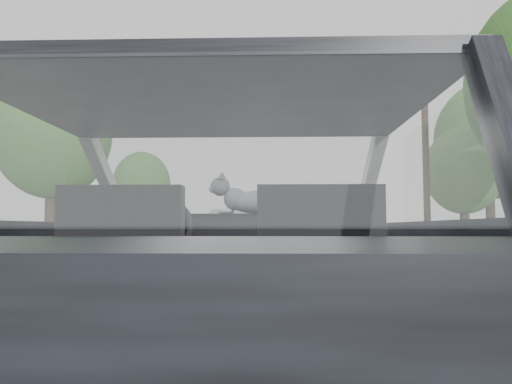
# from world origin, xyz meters

# --- Properties ---
(subject_car) EXTENTS (1.80, 4.00, 1.45)m
(subject_car) POSITION_xyz_m (0.00, 0.00, 0.72)
(subject_car) COLOR black
(subject_car) RESTS_ON ground
(dashboard) EXTENTS (1.58, 0.45, 0.30)m
(dashboard) POSITION_xyz_m (0.00, 0.62, 0.85)
(dashboard) COLOR black
(dashboard) RESTS_ON subject_car
(driver_seat) EXTENTS (0.50, 0.72, 0.42)m
(driver_seat) POSITION_xyz_m (-0.40, -0.29, 0.88)
(driver_seat) COLOR #252629
(driver_seat) RESTS_ON subject_car
(passenger_seat) EXTENTS (0.50, 0.72, 0.42)m
(passenger_seat) POSITION_xyz_m (0.40, -0.29, 0.88)
(passenger_seat) COLOR #252629
(passenger_seat) RESTS_ON subject_car
(steering_wheel) EXTENTS (0.36, 0.36, 0.04)m
(steering_wheel) POSITION_xyz_m (-0.40, 0.33, 0.92)
(steering_wheel) COLOR black
(steering_wheel) RESTS_ON dashboard
(cat) EXTENTS (0.58, 0.21, 0.26)m
(cat) POSITION_xyz_m (0.15, 0.61, 1.08)
(cat) COLOR gray
(cat) RESTS_ON dashboard
(guardrail) EXTENTS (0.05, 90.00, 0.32)m
(guardrail) POSITION_xyz_m (4.30, 10.00, 0.58)
(guardrail) COLOR gray
(guardrail) RESTS_ON ground
(other_car) EXTENTS (2.35, 5.01, 1.60)m
(other_car) POSITION_xyz_m (-1.14, 15.36, 0.80)
(other_car) COLOR #A6A6A7
(other_car) RESTS_ON ground
(highway_sign) EXTENTS (0.34, 0.94, 2.37)m
(highway_sign) POSITION_xyz_m (5.92, 25.56, 1.19)
(highway_sign) COLOR #114417
(highway_sign) RESTS_ON ground
(utility_pole) EXTENTS (0.30, 0.30, 7.83)m
(utility_pole) POSITION_xyz_m (6.07, 16.67, 3.92)
(utility_pole) COLOR #332417
(utility_pole) RESTS_ON ground
(tree_2) EXTENTS (4.02, 4.02, 6.01)m
(tree_2) POSITION_xyz_m (10.20, 23.83, 3.01)
(tree_2) COLOR #265221
(tree_2) RESTS_ON ground
(tree_3) EXTENTS (7.67, 7.67, 9.93)m
(tree_3) POSITION_xyz_m (13.85, 29.22, 4.96)
(tree_3) COLOR #265221
(tree_3) RESTS_ON ground
(tree_5) EXTENTS (6.39, 6.39, 8.56)m
(tree_5) POSITION_xyz_m (-10.54, 21.40, 4.28)
(tree_5) COLOR #265221
(tree_5) RESTS_ON ground
(tree_6) EXTENTS (4.52, 4.52, 6.06)m
(tree_6) POSITION_xyz_m (-8.92, 32.03, 3.03)
(tree_6) COLOR #265221
(tree_6) RESTS_ON ground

